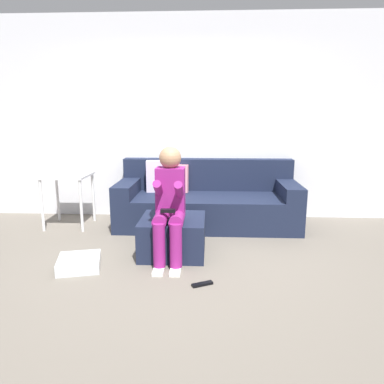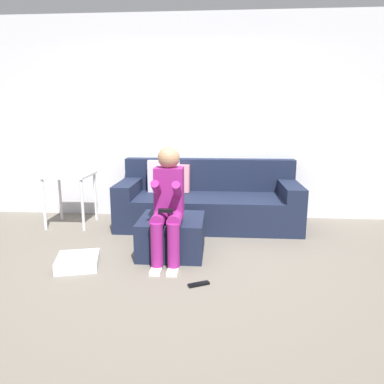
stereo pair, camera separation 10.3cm
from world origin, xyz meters
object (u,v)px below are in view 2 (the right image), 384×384
object	(u,v)px
storage_bin	(78,262)
person_seated	(168,201)
side_table	(69,182)
ottoman	(172,236)
couch_sectional	(207,202)
remote_near_ottoman	(199,284)

from	to	relation	value
storage_bin	person_seated	bearing A→B (deg)	16.29
person_seated	side_table	distance (m)	1.81
ottoman	couch_sectional	bearing A→B (deg)	72.75
person_seated	side_table	xyz separation A→B (m)	(-1.45, 1.09, -0.04)
person_seated	remote_near_ottoman	xyz separation A→B (m)	(0.33, -0.54, -0.60)
couch_sectional	side_table	size ratio (longest dim) A/B	3.39
couch_sectional	ottoman	size ratio (longest dim) A/B	3.51
couch_sectional	remote_near_ottoman	size ratio (longest dim) A/B	12.36
couch_sectional	side_table	world-z (taller)	couch_sectional
side_table	person_seated	bearing A→B (deg)	-36.90
person_seated	storage_bin	world-z (taller)	person_seated
couch_sectional	storage_bin	world-z (taller)	couch_sectional
person_seated	remote_near_ottoman	world-z (taller)	person_seated
couch_sectional	ottoman	bearing A→B (deg)	-107.25
ottoman	storage_bin	bearing A→B (deg)	-153.34
couch_sectional	person_seated	size ratio (longest dim) A/B	2.05
side_table	remote_near_ottoman	world-z (taller)	side_table
side_table	remote_near_ottoman	distance (m)	2.48
storage_bin	remote_near_ottoman	size ratio (longest dim) A/B	2.05
ottoman	side_table	distance (m)	1.76
ottoman	side_table	world-z (taller)	side_table
ottoman	side_table	size ratio (longest dim) A/B	0.97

